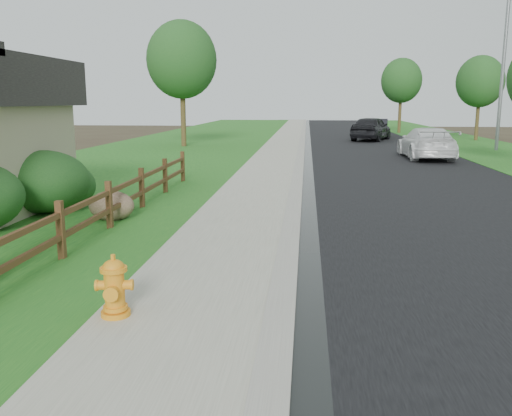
# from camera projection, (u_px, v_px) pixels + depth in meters

# --- Properties ---
(road) EXTENTS (8.00, 90.00, 0.02)m
(road) POSITION_uv_depth(u_px,v_px,m) (362.00, 142.00, 38.05)
(road) COLOR black
(road) RESTS_ON ground
(curb) EXTENTS (0.40, 90.00, 0.12)m
(curb) POSITION_uv_depth(u_px,v_px,m) (302.00, 141.00, 38.42)
(curb) COLOR gray
(curb) RESTS_ON ground
(wet_gutter) EXTENTS (0.50, 90.00, 0.00)m
(wet_gutter) POSITION_uv_depth(u_px,v_px,m) (307.00, 141.00, 38.40)
(wet_gutter) COLOR black
(wet_gutter) RESTS_ON road
(sidewalk) EXTENTS (2.20, 90.00, 0.10)m
(sidewalk) POSITION_uv_depth(u_px,v_px,m) (284.00, 141.00, 38.54)
(sidewalk) COLOR gray
(sidewalk) RESTS_ON ground
(grass_strip) EXTENTS (1.60, 90.00, 0.06)m
(grass_strip) POSITION_uv_depth(u_px,v_px,m) (257.00, 141.00, 38.72)
(grass_strip) COLOR #18561B
(grass_strip) RESTS_ON ground
(lawn_near) EXTENTS (9.00, 90.00, 0.04)m
(lawn_near) POSITION_uv_depth(u_px,v_px,m) (186.00, 141.00, 39.19)
(lawn_near) COLOR #18561B
(lawn_near) RESTS_ON ground
(verge_far) EXTENTS (6.00, 90.00, 0.04)m
(verge_far) POSITION_uv_depth(u_px,v_px,m) (463.00, 143.00, 37.42)
(verge_far) COLOR #18561B
(verge_far) RESTS_ON ground
(ranch_fence) EXTENTS (0.12, 16.92, 1.10)m
(ranch_fence) POSITION_uv_depth(u_px,v_px,m) (87.00, 214.00, 10.74)
(ranch_fence) COLOR #482718
(ranch_fence) RESTS_ON ground
(fire_hydrant) EXTENTS (0.53, 0.43, 0.82)m
(fire_hydrant) POSITION_uv_depth(u_px,v_px,m) (114.00, 288.00, 6.90)
(fire_hydrant) COLOR orange
(fire_hydrant) RESTS_ON sidewalk
(white_suv) EXTENTS (2.20, 5.32, 1.54)m
(white_suv) POSITION_uv_depth(u_px,v_px,m) (426.00, 143.00, 26.79)
(white_suv) COLOR white
(white_suv) RESTS_ON road
(dark_car_mid) EXTENTS (3.73, 5.54, 1.75)m
(dark_car_mid) POSITION_uv_depth(u_px,v_px,m) (371.00, 128.00, 39.38)
(dark_car_mid) COLOR black
(dark_car_mid) RESTS_ON road
(dark_car_far) EXTENTS (2.08, 4.48, 1.42)m
(dark_car_far) POSITION_uv_depth(u_px,v_px,m) (378.00, 128.00, 43.46)
(dark_car_far) COLOR black
(dark_car_far) RESTS_ON road
(streetlight) EXTENTS (2.29, 0.37, 9.90)m
(streetlight) POSITION_uv_depth(u_px,v_px,m) (501.00, 51.00, 30.33)
(streetlight) COLOR gray
(streetlight) RESTS_ON ground
(boulder) EXTENTS (1.22, 1.00, 0.72)m
(boulder) POSITION_uv_depth(u_px,v_px,m) (112.00, 206.00, 12.90)
(boulder) COLOR brown
(boulder) RESTS_ON ground
(shrub_c) EXTENTS (2.00, 2.00, 1.25)m
(shrub_c) POSITION_uv_depth(u_px,v_px,m) (62.00, 186.00, 14.25)
(shrub_c) COLOR #1A491C
(shrub_c) RESTS_ON ground
(shrub_d) EXTENTS (2.89, 2.89, 1.60)m
(shrub_d) POSITION_uv_depth(u_px,v_px,m) (43.00, 182.00, 13.76)
(shrub_d) COLOR #1A491C
(shrub_d) RESTS_ON ground
(tree_mid_left) EXTENTS (4.30, 4.30, 7.69)m
(tree_mid_left) POSITION_uv_depth(u_px,v_px,m) (182.00, 60.00, 33.13)
(tree_mid_left) COLOR #3E2F19
(tree_mid_left) RESTS_ON ground
(tree_mid_right) EXTENTS (3.34, 3.34, 6.05)m
(tree_mid_right) POSITION_uv_depth(u_px,v_px,m) (480.00, 82.00, 38.67)
(tree_mid_right) COLOR #3E2F19
(tree_mid_right) RESTS_ON ground
(tree_far_right) EXTENTS (3.58, 3.58, 6.60)m
(tree_far_right) POSITION_uv_depth(u_px,v_px,m) (401.00, 81.00, 48.02)
(tree_far_right) COLOR #3E2F19
(tree_far_right) RESTS_ON ground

